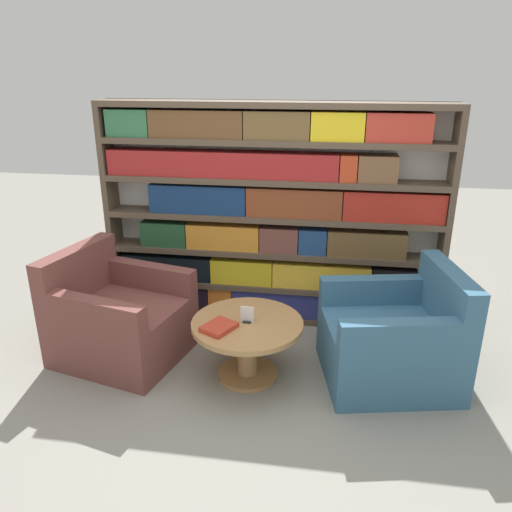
% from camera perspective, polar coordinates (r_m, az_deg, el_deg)
% --- Properties ---
extents(ground_plane, '(14.00, 14.00, 0.00)m').
position_cam_1_polar(ground_plane, '(3.68, -0.85, -15.75)').
color(ground_plane, gray).
extents(bookshelf, '(2.96, 0.30, 1.93)m').
position_cam_1_polar(bookshelf, '(4.37, 1.74, 4.47)').
color(bookshelf, silver).
rests_on(bookshelf, ground_plane).
extents(armchair_left, '(1.09, 1.02, 0.86)m').
position_cam_1_polar(armchair_left, '(4.15, -15.46, -7.07)').
color(armchair_left, brown).
rests_on(armchair_left, ground_plane).
extents(armchair_right, '(1.07, 1.00, 0.86)m').
position_cam_1_polar(armchair_right, '(3.85, 15.51, -9.37)').
color(armchair_right, '#386684').
rests_on(armchair_right, ground_plane).
extents(coffee_table, '(0.82, 0.82, 0.46)m').
position_cam_1_polar(coffee_table, '(3.72, -0.99, -9.29)').
color(coffee_table, '#AD7F4C').
rests_on(coffee_table, ground_plane).
extents(table_sign, '(0.10, 0.06, 0.12)m').
position_cam_1_polar(table_sign, '(3.63, -1.01, -6.83)').
color(table_sign, black).
rests_on(table_sign, coffee_table).
extents(stray_book, '(0.27, 0.29, 0.04)m').
position_cam_1_polar(stray_book, '(3.55, -4.26, -8.11)').
color(stray_book, '#B73823').
rests_on(stray_book, coffee_table).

